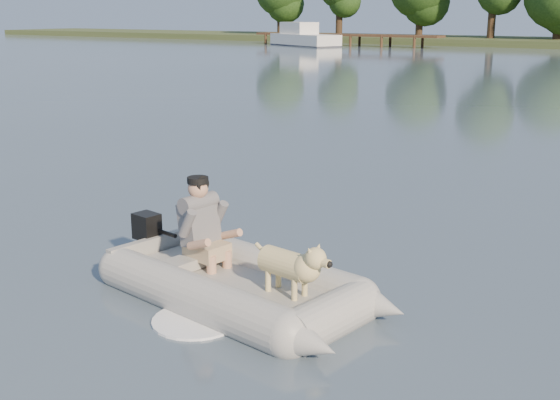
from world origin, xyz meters
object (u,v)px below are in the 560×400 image
Objects in this scene: dinghy at (239,250)px; dog at (286,268)px; dock at (345,40)px; man at (200,220)px; cabin_cruiser at (305,34)px.

dinghy is 0.61m from dog.
dock is at bearing 125.84° from dinghy.
dog is (1.25, -0.20, -0.24)m from man.
dinghy is 57.17m from cabin_cruiser.
cabin_cruiser is at bearing 129.40° from dinghy.
man is 0.13× the size of cabin_cruiser.
dog is (26.79, -51.67, -0.03)m from dock.
dog is (0.61, -0.05, -0.07)m from dinghy.
dock reaches higher than dog.
dock is 57.88m from dinghy.
dock is at bearing 125.34° from man.
cabin_cruiser is at bearing 129.90° from dog.
dock is 17.83× the size of man.
cabin_cruiser is at bearing -140.01° from dock.
dock is at bearing 64.72° from cabin_cruiser.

